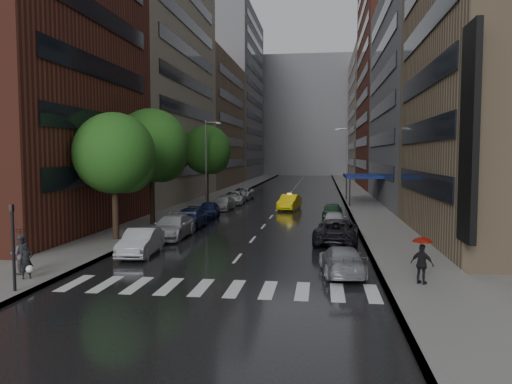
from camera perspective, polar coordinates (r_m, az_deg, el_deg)
ground at (r=23.09m, az=-3.82°, el=-9.61°), size 220.00×220.00×0.00m
road at (r=72.32m, az=3.97°, el=-0.11°), size 14.00×140.00×0.01m
sidewalk_left at (r=73.41m, az=-3.06°, el=0.02°), size 4.00×140.00×0.15m
sidewalk_right at (r=72.32m, az=11.10°, el=-0.12°), size 4.00×140.00×0.15m
crosswalk at (r=21.15m, az=-4.37°, el=-10.89°), size 13.15×2.80×0.01m
buildings_left at (r=83.72m, az=-6.10°, el=11.44°), size 8.00×108.00×38.00m
buildings_right at (r=79.94m, az=15.33°, el=10.96°), size 8.05×109.10×36.00m
building_far at (r=140.43m, az=5.74°, el=8.54°), size 40.00×14.00×32.00m
tree_near at (r=32.85m, az=-15.90°, el=4.26°), size 5.15×5.15×8.21m
tree_mid at (r=39.37m, az=-11.87°, el=5.19°), size 5.70×5.70×9.09m
tree_far at (r=57.32m, az=-5.65°, el=4.81°), size 5.58×5.58×8.89m
taxi at (r=50.29m, az=3.83°, el=-1.17°), size 2.30×4.84×1.53m
parked_cars_left at (r=46.07m, az=-4.86°, el=-1.72°), size 2.72×40.01×1.52m
parked_cars_right at (r=33.23m, az=9.13°, el=-4.10°), size 3.09×24.93×1.55m
ped_bag_walker at (r=24.05m, az=-24.73°, el=-7.25°), size 0.70×0.64×1.55m
ped_black_umbrella at (r=24.99m, az=-25.32°, el=-5.73°), size 1.11×1.06×2.09m
ped_red_umbrella at (r=22.03m, az=18.47°, el=-6.97°), size 1.04×0.90×2.01m
traffic_light at (r=21.90m, az=-26.01°, el=-4.86°), size 0.18×0.15×3.45m
street_lamp_left at (r=53.37m, az=-5.66°, el=3.57°), size 1.74×0.22×9.00m
street_lamp_right at (r=67.05m, az=10.34°, el=3.67°), size 1.74×0.22×9.00m
awning at (r=57.20m, az=12.07°, el=1.78°), size 4.00×8.00×3.12m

